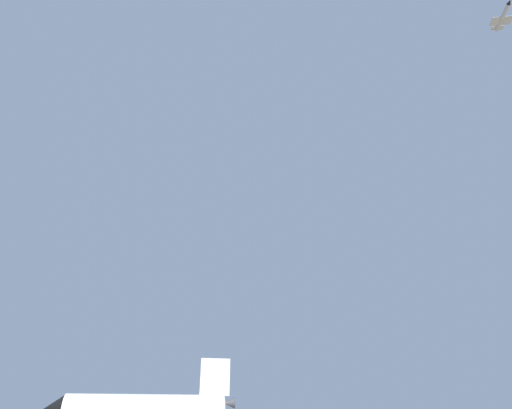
% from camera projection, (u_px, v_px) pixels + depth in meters
% --- Properties ---
extents(chase_jet_left_wing, '(10.60, 14.40, 4.00)m').
position_uv_depth(chase_jet_left_wing, '(502.00, 17.00, 179.46)').
color(chase_jet_left_wing, '#999EA3').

